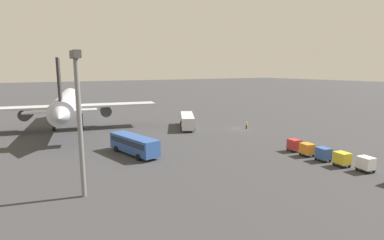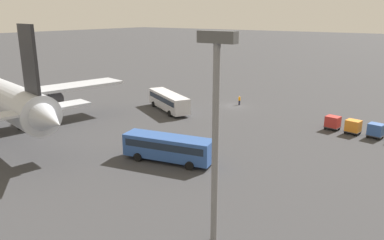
% 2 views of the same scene
% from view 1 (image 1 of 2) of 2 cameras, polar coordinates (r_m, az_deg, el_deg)
% --- Properties ---
extents(ground_plane, '(600.00, 600.00, 0.00)m').
position_cam_1_polar(ground_plane, '(70.13, 9.19, -1.72)').
color(ground_plane, '#38383A').
extents(airplane, '(46.14, 39.90, 15.65)m').
position_cam_1_polar(airplane, '(74.24, -22.73, 2.88)').
color(airplane, '#B2B7C1').
rests_on(airplane, ground).
extents(shuttle_bus_near, '(11.98, 8.06, 3.12)m').
position_cam_1_polar(shuttle_bus_near, '(70.51, -0.91, 0.02)').
color(shuttle_bus_near, silver).
rests_on(shuttle_bus_near, ground).
extents(shuttle_bus_far, '(11.00, 5.02, 3.04)m').
position_cam_1_polar(shuttle_bus_far, '(49.53, -11.01, -4.39)').
color(shuttle_bus_far, '#2D5199').
rests_on(shuttle_bus_far, ground).
extents(worker_person, '(0.38, 0.38, 1.74)m').
position_cam_1_polar(worker_person, '(70.47, 10.32, -0.98)').
color(worker_person, '#1E1E2D').
rests_on(worker_person, ground).
extents(cargo_cart_white, '(2.23, 1.96, 2.06)m').
position_cam_1_polar(cargo_cart_white, '(47.03, 30.20, -7.13)').
color(cargo_cart_white, '#38383D').
rests_on(cargo_cart_white, ground).
extents(cargo_cart_yellow, '(2.23, 1.96, 2.06)m').
position_cam_1_polar(cargo_cart_yellow, '(47.90, 26.68, -6.54)').
color(cargo_cart_yellow, '#38383D').
rests_on(cargo_cart_yellow, ground).
extents(cargo_cart_blue, '(2.23, 1.96, 2.06)m').
position_cam_1_polar(cargo_cart_blue, '(49.44, 23.74, -5.84)').
color(cargo_cart_blue, '#38383D').
rests_on(cargo_cart_blue, ground).
extents(cargo_cart_orange, '(2.23, 1.96, 2.06)m').
position_cam_1_polar(cargo_cart_orange, '(51.18, 21.06, -5.15)').
color(cargo_cart_orange, '#38383D').
rests_on(cargo_cart_orange, ground).
extents(cargo_cart_red, '(2.23, 1.96, 2.06)m').
position_cam_1_polar(cargo_cart_red, '(53.36, 18.87, -4.43)').
color(cargo_cart_red, '#38383D').
rests_on(cargo_cart_red, ground).
extents(light_pole, '(2.80, 0.70, 15.60)m').
position_cam_1_polar(light_pole, '(33.25, -20.78, 2.12)').
color(light_pole, slate).
rests_on(light_pole, ground).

